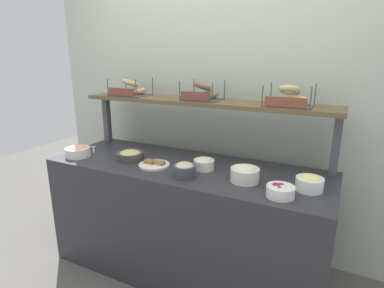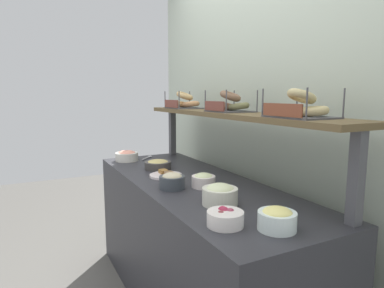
% 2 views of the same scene
% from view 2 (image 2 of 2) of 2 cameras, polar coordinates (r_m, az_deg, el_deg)
% --- Properties ---
extents(back_wall, '(3.19, 0.06, 2.40)m').
position_cam_2_polar(back_wall, '(2.35, 12.27, 3.62)').
color(back_wall, '#B4C1AE').
rests_on(back_wall, ground_plane).
extents(deli_counter, '(1.99, 0.70, 0.85)m').
position_cam_2_polar(deli_counter, '(2.25, 0.21, -16.94)').
color(deli_counter, '#2D2D33').
rests_on(deli_counter, ground_plane).
extents(shelf_riser_left, '(0.05, 0.05, 0.40)m').
position_cam_2_polar(shelf_riser_left, '(3.01, -3.40, 1.95)').
color(shelf_riser_left, '#4C4C51').
rests_on(shelf_riser_left, deli_counter).
extents(shelf_riser_right, '(0.05, 0.05, 0.40)m').
position_cam_2_polar(shelf_riser_right, '(1.52, 26.41, -5.32)').
color(shelf_riser_right, '#4C4C51').
rests_on(shelf_riser_right, deli_counter).
extents(upper_shelf, '(1.95, 0.32, 0.03)m').
position_cam_2_polar(upper_shelf, '(2.17, 6.58, 5.11)').
color(upper_shelf, brown).
rests_on(upper_shelf, shelf_riser_left).
extents(bowl_tuna_salad, '(0.15, 0.15, 0.09)m').
position_cam_2_polar(bowl_tuna_salad, '(1.94, -3.43, -6.32)').
color(bowl_tuna_salad, '#393F46').
rests_on(bowl_tuna_salad, deli_counter).
extents(bowl_hummus, '(0.20, 0.20, 0.07)m').
position_cam_2_polar(bowl_hummus, '(2.45, -5.89, -3.50)').
color(bowl_hummus, '#413D3A').
rests_on(bowl_hummus, deli_counter).
extents(bowl_beet_salad, '(0.15, 0.15, 0.07)m').
position_cam_2_polar(bowl_beet_salad, '(1.42, 5.72, -12.50)').
color(bowl_beet_salad, white).
rests_on(bowl_beet_salad, deli_counter).
extents(bowl_scallion_spread, '(0.14, 0.14, 0.09)m').
position_cam_2_polar(bowl_scallion_spread, '(1.96, 1.99, -6.22)').
color(bowl_scallion_spread, white).
rests_on(bowl_scallion_spread, deli_counter).
extents(bowl_lox_spread, '(0.19, 0.19, 0.09)m').
position_cam_2_polar(bowl_lox_spread, '(2.79, -11.16, -1.98)').
color(bowl_lox_spread, silver).
rests_on(bowl_lox_spread, deli_counter).
extents(bowl_potato_salad, '(0.18, 0.18, 0.11)m').
position_cam_2_polar(bowl_potato_salad, '(1.66, 4.83, -8.60)').
color(bowl_potato_salad, silver).
rests_on(bowl_potato_salad, deli_counter).
extents(bowl_egg_salad, '(0.16, 0.16, 0.10)m').
position_cam_2_polar(bowl_egg_salad, '(1.41, 14.42, -12.32)').
color(bowl_egg_salad, white).
rests_on(bowl_egg_salad, deli_counter).
extents(serving_plate_white, '(0.22, 0.22, 0.04)m').
position_cam_2_polar(serving_plate_white, '(2.23, -4.51, -5.31)').
color(serving_plate_white, white).
rests_on(serving_plate_white, deli_counter).
extents(serving_spoon_near_plate, '(0.14, 0.13, 0.01)m').
position_cam_2_polar(serving_spoon_near_plate, '(2.89, -7.53, -2.25)').
color(serving_spoon_near_plate, '#B7B7BC').
rests_on(serving_spoon_near_plate, deli_counter).
extents(bagel_basket_sesame, '(0.29, 0.26, 0.14)m').
position_cam_2_polar(bagel_basket_sesame, '(2.72, -1.34, 7.14)').
color(bagel_basket_sesame, '#4C4C51').
rests_on(bagel_basket_sesame, upper_shelf).
extents(bagel_basket_poppy, '(0.29, 0.27, 0.14)m').
position_cam_2_polar(bagel_basket_poppy, '(2.17, 6.53, 6.80)').
color(bagel_basket_poppy, '#4C4C51').
rests_on(bagel_basket_poppy, upper_shelf).
extents(bagel_basket_plain, '(0.30, 0.26, 0.15)m').
position_cam_2_polar(bagel_basket_plain, '(1.68, 18.11, 5.88)').
color(bagel_basket_plain, '#4C4C51').
rests_on(bagel_basket_plain, upper_shelf).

